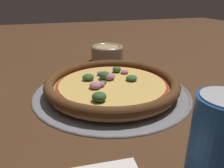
{
  "coord_description": "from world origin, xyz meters",
  "views": [
    {
      "loc": [
        0.47,
        -0.15,
        0.23
      ],
      "look_at": [
        0.0,
        0.0,
        0.02
      ],
      "focal_mm": 35.0,
      "sensor_mm": 36.0,
      "label": 1
    }
  ],
  "objects_px": {
    "pizza": "(112,83)",
    "beverage_can": "(218,144)",
    "bowl_near": "(107,53)",
    "pizza_tray": "(112,91)"
  },
  "relations": [
    {
      "from": "pizza_tray",
      "to": "beverage_can",
      "type": "xyz_separation_m",
      "value": [
        0.31,
        0.03,
        0.06
      ]
    },
    {
      "from": "pizza",
      "to": "beverage_can",
      "type": "relative_size",
      "value": 2.63
    },
    {
      "from": "pizza_tray",
      "to": "bowl_near",
      "type": "height_order",
      "value": "bowl_near"
    },
    {
      "from": "beverage_can",
      "to": "pizza_tray",
      "type": "bearing_deg",
      "value": -174.31
    },
    {
      "from": "bowl_near",
      "to": "beverage_can",
      "type": "bearing_deg",
      "value": -4.01
    },
    {
      "from": "beverage_can",
      "to": "bowl_near",
      "type": "bearing_deg",
      "value": 175.99
    },
    {
      "from": "pizza",
      "to": "beverage_can",
      "type": "height_order",
      "value": "beverage_can"
    },
    {
      "from": "pizza_tray",
      "to": "pizza",
      "type": "height_order",
      "value": "pizza"
    },
    {
      "from": "pizza",
      "to": "bowl_near",
      "type": "height_order",
      "value": "bowl_near"
    },
    {
      "from": "pizza_tray",
      "to": "beverage_can",
      "type": "relative_size",
      "value": 3.09
    }
  ]
}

